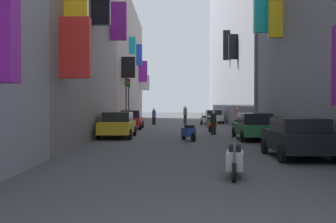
{
  "coord_description": "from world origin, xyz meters",
  "views": [
    {
      "loc": [
        -0.67,
        -2.83,
        1.97
      ],
      "look_at": [
        -0.85,
        19.65,
        1.59
      ],
      "focal_mm": 45.39,
      "sensor_mm": 36.0,
      "label": 1
    }
  ],
  "objects_px": {
    "scooter_orange": "(212,125)",
    "pedestrian_near_right": "(154,117)",
    "parked_car_green": "(253,126)",
    "scooter_green": "(209,122)",
    "parked_car_red": "(131,119)",
    "scooter_blue": "(188,132)",
    "pedestrian_mid_street": "(213,123)",
    "parked_car_black": "(298,137)",
    "traffic_light_near_corner": "(126,93)",
    "scooter_white": "(204,120)",
    "parked_car_yellow": "(118,124)",
    "traffic_light_far_corner": "(129,94)",
    "scooter_silver": "(235,160)",
    "parked_car_white": "(213,116)",
    "pedestrian_near_left": "(185,115)",
    "pedestrian_crossing": "(237,119)"
  },
  "relations": [
    {
      "from": "parked_car_yellow",
      "to": "parked_car_red",
      "type": "relative_size",
      "value": 1.09
    },
    {
      "from": "parked_car_black",
      "to": "traffic_light_near_corner",
      "type": "relative_size",
      "value": 0.91
    },
    {
      "from": "parked_car_red",
      "to": "pedestrian_mid_street",
      "type": "relative_size",
      "value": 2.58
    },
    {
      "from": "scooter_silver",
      "to": "pedestrian_near_right",
      "type": "xyz_separation_m",
      "value": [
        -3.39,
        29.59,
        0.32
      ]
    },
    {
      "from": "scooter_white",
      "to": "pedestrian_near_left",
      "type": "relative_size",
      "value": 1.03
    },
    {
      "from": "parked_car_red",
      "to": "pedestrian_mid_street",
      "type": "xyz_separation_m",
      "value": [
        5.95,
        -6.18,
        0.0
      ]
    },
    {
      "from": "parked_car_green",
      "to": "traffic_light_near_corner",
      "type": "height_order",
      "value": "traffic_light_near_corner"
    },
    {
      "from": "parked_car_black",
      "to": "scooter_orange",
      "type": "xyz_separation_m",
      "value": [
        -1.68,
        14.91,
        -0.31
      ]
    },
    {
      "from": "parked_car_red",
      "to": "scooter_green",
      "type": "xyz_separation_m",
      "value": [
        6.45,
        2.83,
        -0.31
      ]
    },
    {
      "from": "scooter_orange",
      "to": "traffic_light_near_corner",
      "type": "xyz_separation_m",
      "value": [
        -6.85,
        6.1,
        2.5
      ]
    },
    {
      "from": "scooter_blue",
      "to": "pedestrian_crossing",
      "type": "height_order",
      "value": "pedestrian_crossing"
    },
    {
      "from": "parked_car_black",
      "to": "scooter_white",
      "type": "bearing_deg",
      "value": 93.58
    },
    {
      "from": "scooter_orange",
      "to": "pedestrian_near_right",
      "type": "bearing_deg",
      "value": 113.74
    },
    {
      "from": "parked_car_yellow",
      "to": "traffic_light_far_corner",
      "type": "xyz_separation_m",
      "value": [
        -0.71,
        13.61,
        2.14
      ]
    },
    {
      "from": "scooter_green",
      "to": "scooter_orange",
      "type": "distance_m",
      "value": 6.12
    },
    {
      "from": "parked_car_red",
      "to": "parked_car_yellow",
      "type": "bearing_deg",
      "value": -89.74
    },
    {
      "from": "scooter_orange",
      "to": "traffic_light_near_corner",
      "type": "distance_m",
      "value": 9.51
    },
    {
      "from": "parked_car_white",
      "to": "pedestrian_crossing",
      "type": "height_order",
      "value": "pedestrian_crossing"
    },
    {
      "from": "scooter_orange",
      "to": "pedestrian_near_right",
      "type": "xyz_separation_m",
      "value": [
        -4.64,
        10.54,
        0.32
      ]
    },
    {
      "from": "parked_car_white",
      "to": "scooter_blue",
      "type": "bearing_deg",
      "value": -99.17
    },
    {
      "from": "scooter_green",
      "to": "scooter_orange",
      "type": "height_order",
      "value": "same"
    },
    {
      "from": "parked_car_green",
      "to": "parked_car_white",
      "type": "relative_size",
      "value": 1.09
    },
    {
      "from": "parked_car_red",
      "to": "scooter_blue",
      "type": "height_order",
      "value": "parked_car_red"
    },
    {
      "from": "parked_car_red",
      "to": "pedestrian_crossing",
      "type": "bearing_deg",
      "value": -19.68
    },
    {
      "from": "parked_car_yellow",
      "to": "parked_car_white",
      "type": "relative_size",
      "value": 1.08
    },
    {
      "from": "scooter_silver",
      "to": "pedestrian_near_right",
      "type": "bearing_deg",
      "value": 96.53
    },
    {
      "from": "scooter_silver",
      "to": "traffic_light_near_corner",
      "type": "bearing_deg",
      "value": 102.57
    },
    {
      "from": "pedestrian_mid_street",
      "to": "scooter_blue",
      "type": "bearing_deg",
      "value": -111.4
    },
    {
      "from": "scooter_blue",
      "to": "traffic_light_near_corner",
      "type": "xyz_separation_m",
      "value": [
        -4.83,
        13.6,
        2.5
      ]
    },
    {
      "from": "parked_car_green",
      "to": "scooter_green",
      "type": "distance_m",
      "value": 13.2
    },
    {
      "from": "scooter_green",
      "to": "pedestrian_mid_street",
      "type": "bearing_deg",
      "value": -93.22
    },
    {
      "from": "parked_car_yellow",
      "to": "scooter_green",
      "type": "relative_size",
      "value": 2.25
    },
    {
      "from": "parked_car_white",
      "to": "traffic_light_near_corner",
      "type": "relative_size",
      "value": 0.94
    },
    {
      "from": "scooter_green",
      "to": "pedestrian_near_left",
      "type": "relative_size",
      "value": 1.09
    },
    {
      "from": "parked_car_green",
      "to": "scooter_white",
      "type": "distance_m",
      "value": 17.02
    },
    {
      "from": "parked_car_red",
      "to": "pedestrian_near_left",
      "type": "relative_size",
      "value": 2.26
    },
    {
      "from": "parked_car_green",
      "to": "pedestrian_mid_street",
      "type": "distance_m",
      "value": 4.5
    },
    {
      "from": "scooter_white",
      "to": "pedestrian_near_left",
      "type": "xyz_separation_m",
      "value": [
        -1.67,
        2.81,
        0.44
      ]
    },
    {
      "from": "parked_car_yellow",
      "to": "scooter_white",
      "type": "distance_m",
      "value": 16.59
    },
    {
      "from": "scooter_orange",
      "to": "pedestrian_crossing",
      "type": "xyz_separation_m",
      "value": [
        1.81,
        0.43,
        0.41
      ]
    },
    {
      "from": "parked_car_green",
      "to": "scooter_orange",
      "type": "bearing_deg",
      "value": 102.69
    },
    {
      "from": "parked_car_yellow",
      "to": "scooter_silver",
      "type": "distance_m",
      "value": 14.48
    },
    {
      "from": "pedestrian_near_right",
      "to": "parked_car_yellow",
      "type": "bearing_deg",
      "value": -95.34
    },
    {
      "from": "traffic_light_far_corner",
      "to": "parked_car_red",
      "type": "bearing_deg",
      "value": -82.19
    },
    {
      "from": "traffic_light_far_corner",
      "to": "parked_car_yellow",
      "type": "bearing_deg",
      "value": -87.0
    },
    {
      "from": "parked_car_green",
      "to": "scooter_white",
      "type": "height_order",
      "value": "parked_car_green"
    },
    {
      "from": "parked_car_white",
      "to": "pedestrian_crossing",
      "type": "distance_m",
      "value": 13.44
    },
    {
      "from": "parked_car_green",
      "to": "scooter_silver",
      "type": "distance_m",
      "value": 12.36
    },
    {
      "from": "parked_car_red",
      "to": "pedestrian_crossing",
      "type": "height_order",
      "value": "pedestrian_crossing"
    },
    {
      "from": "pedestrian_near_right",
      "to": "parked_car_black",
      "type": "bearing_deg",
      "value": -76.06
    }
  ]
}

